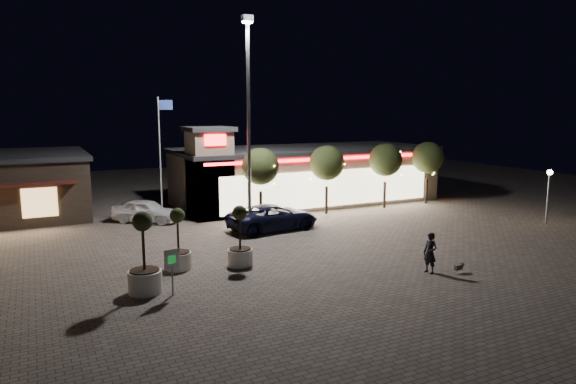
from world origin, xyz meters
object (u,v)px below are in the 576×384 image
white_sedan (146,211)px  valet_sign (172,263)px  planter_mid (144,268)px  planter_left (178,250)px  pickup_truck (273,217)px  pedestrian (430,253)px

white_sedan → valet_sign: (-1.73, -13.92, 0.55)m
planter_mid → white_sedan: bearing=78.7°
planter_left → pickup_truck: bearing=35.8°
pickup_truck → valet_sign: valet_sign is taller
white_sedan → pedestrian: bearing=-111.7°
white_sedan → planter_mid: (-2.64, -13.14, 0.27)m
planter_left → pedestrian: bearing=-29.3°
planter_mid → valet_sign: bearing=-40.5°
pedestrian → planter_left: (-9.89, 5.56, -0.04)m
pickup_truck → planter_left: size_ratio=1.99×
planter_mid → pedestrian: bearing=-14.7°
planter_left → valet_sign: (-1.08, -3.23, 0.42)m
pedestrian → planter_mid: planter_mid is taller
planter_left → planter_mid: planter_mid is taller
pickup_truck → planter_left: planter_left is taller
pickup_truck → planter_mid: (-9.11, -7.58, 0.23)m
valet_sign → pedestrian: bearing=-12.0°
pedestrian → white_sedan: bearing=-162.1°
white_sedan → planter_mid: bearing=-152.7°
pickup_truck → pedestrian: 11.04m
pickup_truck → planter_mid: size_ratio=1.72×
planter_mid → valet_sign: 1.23m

